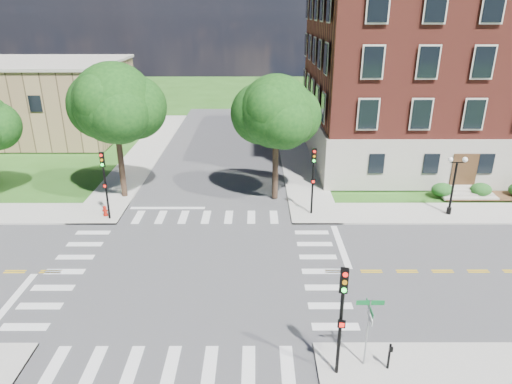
{
  "coord_description": "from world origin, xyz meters",
  "views": [
    {
      "loc": [
        3.48,
        -22.04,
        13.66
      ],
      "look_at": [
        3.53,
        4.04,
        3.2
      ],
      "focal_mm": 32.0,
      "sensor_mm": 36.0,
      "label": 1
    }
  ],
  "objects_px": {
    "traffic_signal_se": "(342,309)",
    "fire_hydrant": "(105,211)",
    "push_button_post": "(389,355)",
    "street_sign_pole": "(369,320)",
    "traffic_signal_nw": "(104,177)",
    "traffic_signal_ne": "(313,173)",
    "twin_lamp_west": "(454,182)"
  },
  "relations": [
    {
      "from": "traffic_signal_nw",
      "to": "fire_hydrant",
      "type": "bearing_deg",
      "value": 132.52
    },
    {
      "from": "traffic_signal_se",
      "to": "traffic_signal_nw",
      "type": "bearing_deg",
      "value": 132.68
    },
    {
      "from": "traffic_signal_se",
      "to": "push_button_post",
      "type": "bearing_deg",
      "value": 5.67
    },
    {
      "from": "traffic_signal_se",
      "to": "twin_lamp_west",
      "type": "bearing_deg",
      "value": 55.44
    },
    {
      "from": "traffic_signal_se",
      "to": "push_button_post",
      "type": "relative_size",
      "value": 4.0
    },
    {
      "from": "twin_lamp_west",
      "to": "push_button_post",
      "type": "relative_size",
      "value": 3.53
    },
    {
      "from": "twin_lamp_west",
      "to": "street_sign_pole",
      "type": "distance_m",
      "value": 17.5
    },
    {
      "from": "traffic_signal_se",
      "to": "fire_hydrant",
      "type": "relative_size",
      "value": 6.4
    },
    {
      "from": "traffic_signal_se",
      "to": "twin_lamp_west",
      "type": "distance_m",
      "value": 18.57
    },
    {
      "from": "traffic_signal_nw",
      "to": "push_button_post",
      "type": "relative_size",
      "value": 4.0
    },
    {
      "from": "twin_lamp_west",
      "to": "fire_hydrant",
      "type": "relative_size",
      "value": 5.64
    },
    {
      "from": "traffic_signal_se",
      "to": "fire_hydrant",
      "type": "distance_m",
      "value": 20.61
    },
    {
      "from": "traffic_signal_ne",
      "to": "push_button_post",
      "type": "distance_m",
      "value": 15.43
    },
    {
      "from": "traffic_signal_nw",
      "to": "twin_lamp_west",
      "type": "height_order",
      "value": "traffic_signal_nw"
    },
    {
      "from": "traffic_signal_se",
      "to": "traffic_signal_nw",
      "type": "xyz_separation_m",
      "value": [
        -13.42,
        14.56,
        0.0
      ]
    },
    {
      "from": "twin_lamp_west",
      "to": "street_sign_pole",
      "type": "xyz_separation_m",
      "value": [
        -9.32,
        -14.81,
        -0.21
      ]
    },
    {
      "from": "traffic_signal_se",
      "to": "street_sign_pole",
      "type": "bearing_deg",
      "value": 21.54
    },
    {
      "from": "twin_lamp_west",
      "to": "fire_hydrant",
      "type": "xyz_separation_m",
      "value": [
        -24.37,
        -0.27,
        -2.06
      ]
    },
    {
      "from": "traffic_signal_ne",
      "to": "fire_hydrant",
      "type": "xyz_separation_m",
      "value": [
        -14.59,
        -0.37,
        -2.72
      ]
    },
    {
      "from": "push_button_post",
      "to": "fire_hydrant",
      "type": "xyz_separation_m",
      "value": [
        -15.96,
        14.81,
        -0.33
      ]
    },
    {
      "from": "traffic_signal_nw",
      "to": "street_sign_pole",
      "type": "relative_size",
      "value": 1.55
    },
    {
      "from": "traffic_signal_ne",
      "to": "traffic_signal_se",
      "type": "bearing_deg",
      "value": -92.77
    },
    {
      "from": "street_sign_pole",
      "to": "fire_hydrant",
      "type": "xyz_separation_m",
      "value": [
        -15.05,
        14.54,
        -1.84
      ]
    },
    {
      "from": "traffic_signal_se",
      "to": "traffic_signal_ne",
      "type": "xyz_separation_m",
      "value": [
        0.74,
        15.39,
        0.0
      ]
    },
    {
      "from": "traffic_signal_ne",
      "to": "fire_hydrant",
      "type": "height_order",
      "value": "traffic_signal_ne"
    },
    {
      "from": "traffic_signal_se",
      "to": "twin_lamp_west",
      "type": "xyz_separation_m",
      "value": [
        10.53,
        15.29,
        -0.66
      ]
    },
    {
      "from": "traffic_signal_ne",
      "to": "push_button_post",
      "type": "relative_size",
      "value": 4.0
    },
    {
      "from": "traffic_signal_nw",
      "to": "twin_lamp_west",
      "type": "xyz_separation_m",
      "value": [
        23.95,
        0.73,
        -0.66
      ]
    },
    {
      "from": "street_sign_pole",
      "to": "fire_hydrant",
      "type": "relative_size",
      "value": 4.13
    },
    {
      "from": "traffic_signal_ne",
      "to": "street_sign_pole",
      "type": "bearing_deg",
      "value": -88.23
    },
    {
      "from": "traffic_signal_ne",
      "to": "twin_lamp_west",
      "type": "bearing_deg",
      "value": -0.6
    },
    {
      "from": "twin_lamp_west",
      "to": "push_button_post",
      "type": "bearing_deg",
      "value": -119.16
    }
  ]
}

